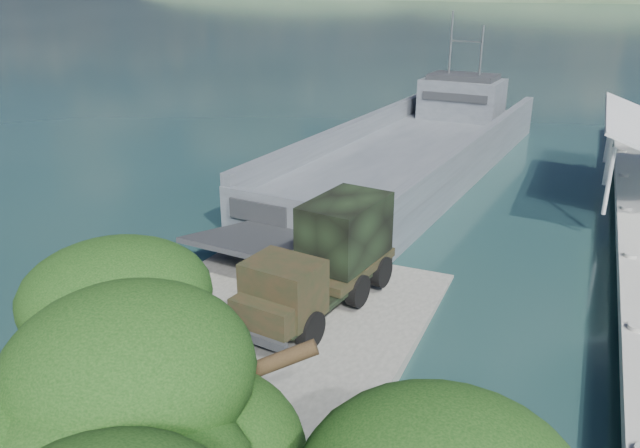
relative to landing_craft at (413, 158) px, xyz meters
The scene contains 6 objects.
ground 22.80m from the landing_craft, 87.94° to the right, with size 1400.00×1400.00×0.00m, color #193C3B.
boat_ramp 23.79m from the landing_craft, 88.03° to the right, with size 10.00×18.00×0.50m, color slate.
shoreline_rocks 22.93m from the landing_craft, 103.58° to the right, with size 3.20×5.60×0.90m, color #4F4F4C, non-canonical shape.
landing_craft is the anchor object (origin of this frame).
military_truck 19.88m from the landing_craft, 83.55° to the right, with size 3.41×7.85×3.52m.
soldier 23.41m from the landing_craft, 98.08° to the right, with size 0.63×0.42×1.73m, color black.
Camera 1 is at (9.13, -15.28, 11.17)m, focal length 35.00 mm.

